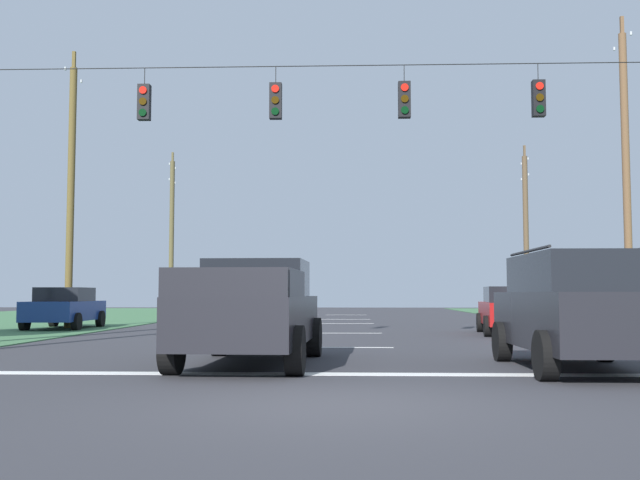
# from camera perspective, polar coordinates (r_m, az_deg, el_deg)

# --- Properties ---
(ground_plane) EXTENTS (120.00, 120.00, 0.00)m
(ground_plane) POSITION_cam_1_polar(r_m,az_deg,el_deg) (9.09, 1.12, -12.36)
(ground_plane) COLOR #333338
(stop_bar_stripe) EXTENTS (15.75, 0.45, 0.01)m
(stop_bar_stripe) POSITION_cam_1_polar(r_m,az_deg,el_deg) (12.32, 1.41, -10.16)
(stop_bar_stripe) COLOR white
(stop_bar_stripe) RESTS_ON ground
(lane_dash_0) EXTENTS (2.50, 0.15, 0.01)m
(lane_dash_0) POSITION_cam_1_polar(r_m,az_deg,el_deg) (18.30, 1.67, -8.17)
(lane_dash_0) COLOR white
(lane_dash_0) RESTS_ON ground
(lane_dash_1) EXTENTS (2.50, 0.15, 0.01)m
(lane_dash_1) POSITION_cam_1_polar(r_m,az_deg,el_deg) (24.78, 1.80, -7.09)
(lane_dash_1) COLOR white
(lane_dash_1) RESTS_ON ground
(lane_dash_2) EXTENTS (2.50, 0.15, 0.01)m
(lane_dash_2) POSITION_cam_1_polar(r_m,az_deg,el_deg) (32.54, 1.89, -6.37)
(lane_dash_2) COLOR white
(lane_dash_2) RESTS_ON ground
(lane_dash_3) EXTENTS (2.50, 0.15, 0.01)m
(lane_dash_3) POSITION_cam_1_polar(r_m,az_deg,el_deg) (37.71, 1.93, -6.06)
(lane_dash_3) COLOR white
(lane_dash_3) RESTS_ON ground
(lane_dash_4) EXTENTS (2.50, 0.15, 0.01)m
(lane_dash_4) POSITION_cam_1_polar(r_m,az_deg,el_deg) (45.46, 1.98, -5.72)
(lane_dash_4) COLOR white
(lane_dash_4) RESTS_ON ground
(overhead_signal_span) EXTENTS (18.53, 0.31, 7.89)m
(overhead_signal_span) POSITION_cam_1_polar(r_m,az_deg,el_deg) (19.57, 1.04, 5.01)
(overhead_signal_span) COLOR brown
(overhead_signal_span) RESTS_ON ground
(pickup_truck) EXTENTS (2.44, 5.47, 1.95)m
(pickup_truck) POSITION_cam_1_polar(r_m,az_deg,el_deg) (14.06, -5.13, -5.46)
(pickup_truck) COLOR black
(pickup_truck) RESTS_ON ground
(suv_black) EXTENTS (2.22, 4.81, 2.05)m
(suv_black) POSITION_cam_1_polar(r_m,az_deg,el_deg) (13.59, 19.08, -4.90)
(suv_black) COLOR black
(suv_black) RESTS_ON ground
(distant_car_crossing_white) EXTENTS (2.34, 4.45, 1.52)m
(distant_car_crossing_white) POSITION_cam_1_polar(r_m,az_deg,el_deg) (35.57, 15.74, -4.76)
(distant_car_crossing_white) COLOR silver
(distant_car_crossing_white) RESTS_ON ground
(distant_car_oncoming) EXTENTS (2.34, 4.45, 1.52)m
(distant_car_oncoming) POSITION_cam_1_polar(r_m,az_deg,el_deg) (24.74, 14.43, -5.15)
(distant_car_oncoming) COLOR maroon
(distant_car_oncoming) RESTS_ON ground
(distant_car_far_parked) EXTENTS (2.15, 4.37, 1.52)m
(distant_car_far_parked) POSITION_cam_1_polar(r_m,az_deg,el_deg) (29.03, -18.86, -4.88)
(distant_car_far_parked) COLOR navy
(distant_car_far_parked) RESTS_ON ground
(utility_pole_mid_right) EXTENTS (0.27, 1.73, 11.28)m
(utility_pole_mid_right) POSITION_cam_1_polar(r_m,az_deg,el_deg) (28.81, 22.29, 4.61)
(utility_pole_mid_right) COLOR brown
(utility_pole_mid_right) RESTS_ON ground
(utility_pole_far_right) EXTENTS (0.30, 1.81, 9.73)m
(utility_pole_far_right) POSITION_cam_1_polar(r_m,az_deg,el_deg) (43.94, 15.41, 0.66)
(utility_pole_far_right) COLOR brown
(utility_pole_far_right) RESTS_ON ground
(utility_pole_mid_left) EXTENTS (0.27, 1.73, 10.50)m
(utility_pole_mid_left) POSITION_cam_1_polar(r_m,az_deg,el_deg) (29.67, -18.44, 3.52)
(utility_pole_mid_left) COLOR brown
(utility_pole_mid_left) RESTS_ON ground
(utility_pole_far_left) EXTENTS (0.28, 1.59, 9.69)m
(utility_pole_far_left) POSITION_cam_1_polar(r_m,az_deg,el_deg) (45.05, -11.23, 0.51)
(utility_pole_far_left) COLOR brown
(utility_pole_far_left) RESTS_ON ground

